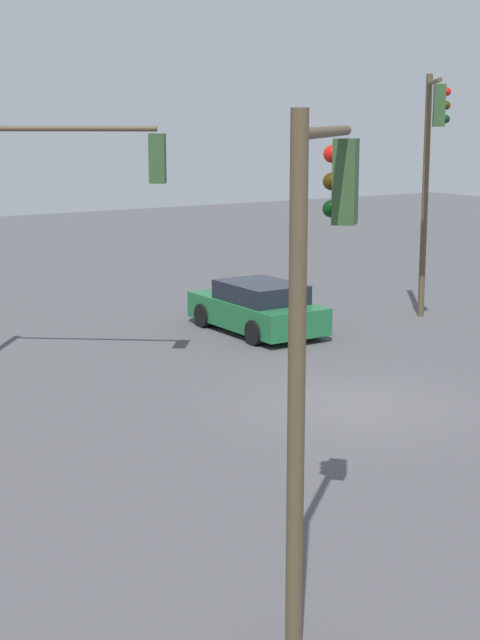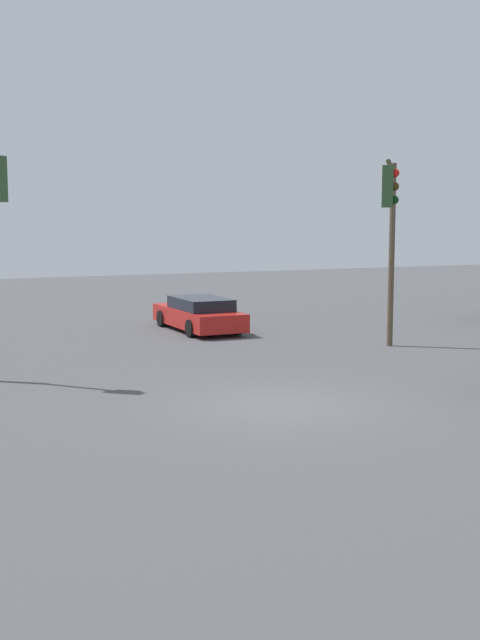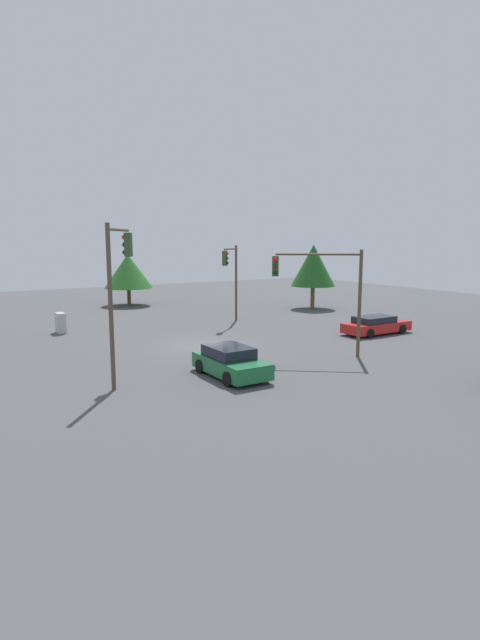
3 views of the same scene
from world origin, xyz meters
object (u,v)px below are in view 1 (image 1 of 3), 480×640
Objects in this scene: sedan_green at (258,308)px; traffic_signal_cross at (44,197)px; traffic_signal_main at (319,279)px; traffic_signal_aux at (431,158)px.

sedan_green is 0.73× the size of traffic_signal_cross.
traffic_signal_main is 0.85× the size of traffic_signal_aux.
traffic_signal_aux reaches higher than traffic_signal_cross.
sedan_green is at bearing 16.89° from traffic_signal_main.
traffic_signal_cross is 10.80m from traffic_signal_aux.
sedan_green is 15.19m from traffic_signal_main.
traffic_signal_aux reaches higher than sedan_green.
traffic_signal_main is 1.02× the size of traffic_signal_cross.
traffic_signal_main reaches higher than traffic_signal_cross.
traffic_signal_aux is at bearing 34.06° from traffic_signal_cross.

